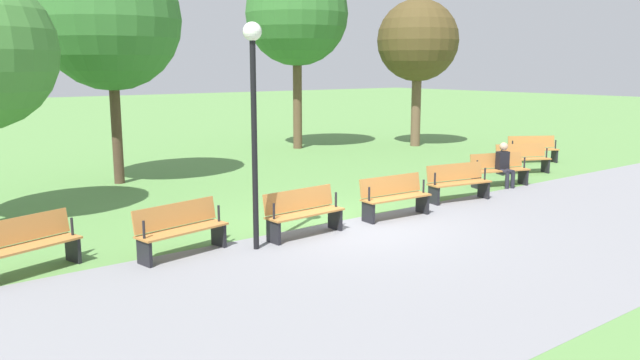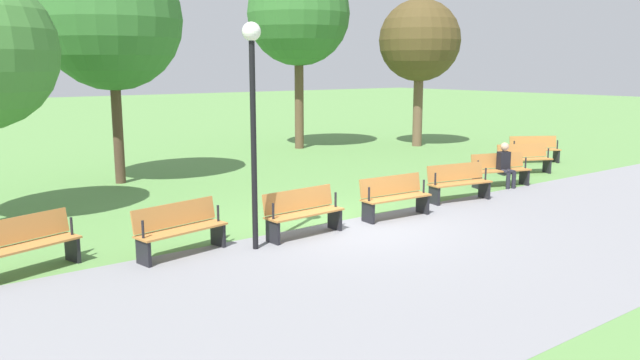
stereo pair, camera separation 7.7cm
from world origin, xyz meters
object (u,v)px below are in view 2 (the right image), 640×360
object	(u,v)px
bench_1	(524,158)
bench_4	(394,196)
bench_0	(534,149)
tree_0	(111,20)
lamp_post	(253,94)
tree_2	(299,15)
bench_3	(458,182)
bench_6	(180,228)
bench_5	(303,212)
tree_3	(420,41)
person_seated	(506,164)
bench_2	(500,169)
bench_7	(25,244)

from	to	relation	value
bench_1	bench_4	world-z (taller)	same
bench_0	tree_0	distance (m)	13.92
lamp_post	tree_2	bearing A→B (deg)	-128.54
bench_3	bench_6	xyz separation A→B (m)	(7.23, -0.00, 0.00)
bench_1	bench_4	distance (m)	7.22
bench_3	bench_5	bearing A→B (deg)	13.48
bench_0	bench_4	world-z (taller)	same
tree_3	lamp_post	size ratio (longest dim) A/B	1.48
bench_5	lamp_post	distance (m)	2.59
bench_3	bench_5	world-z (taller)	same
bench_4	person_seated	world-z (taller)	person_seated
bench_4	bench_5	distance (m)	2.42
bench_2	bench_3	distance (m)	2.42
bench_7	tree_2	bearing A→B (deg)	-158.15
bench_6	tree_3	bearing A→B (deg)	-160.44
tree_2	lamp_post	distance (m)	14.07
bench_2	tree_0	world-z (taller)	tree_0
bench_3	tree_3	size ratio (longest dim) A/B	0.29
tree_2	bench_1	bearing A→B (deg)	102.60
bench_1	bench_6	distance (m)	11.93
tree_3	bench_0	bearing A→B (deg)	88.79
tree_0	lamp_post	distance (m)	7.94
bench_6	tree_0	distance (m)	8.40
bench_0	lamp_post	xyz separation A→B (m)	(12.80, 2.98, 2.28)
bench_4	bench_5	xyz separation A→B (m)	(2.42, 0.00, 0.00)
tree_0	person_seated	bearing A→B (deg)	139.66
bench_0	bench_1	distance (m)	2.42
bench_4	tree_2	xyz separation A→B (m)	(-5.03, -10.63, 4.70)
bench_5	person_seated	size ratio (longest dim) A/B	1.39
bench_0	bench_6	size ratio (longest dim) A/B	0.97
bench_5	bench_6	xyz separation A→B (m)	(2.40, -0.28, 0.00)
bench_1	bench_5	distance (m)	9.59
bench_6	lamp_post	world-z (taller)	lamp_post
tree_0	tree_3	xyz separation A→B (m)	(-12.59, -0.80, -0.22)
bench_0	bench_1	size ratio (longest dim) A/B	0.98
bench_2	bench_3	xyz separation A→B (m)	(2.35, 0.56, 0.00)
bench_0	bench_7	world-z (taller)	same
bench_5	tree_2	size ratio (longest dim) A/B	0.23
person_seated	tree_2	world-z (taller)	tree_2
lamp_post	bench_1	bearing A→B (deg)	-169.93
tree_2	bench_5	bearing A→B (deg)	54.99
person_seated	tree_3	size ratio (longest dim) A/B	0.20
bench_1	bench_3	bearing A→B (deg)	40.41
bench_1	bench_4	bearing A→B (deg)	37.05
bench_5	tree_3	distance (m)	14.86
bench_6	tree_2	world-z (taller)	tree_2
bench_0	tree_2	bearing A→B (deg)	-31.74
bench_6	tree_3	world-z (taller)	tree_3
bench_1	tree_3	world-z (taller)	tree_3
lamp_post	tree_3	bearing A→B (deg)	-146.49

